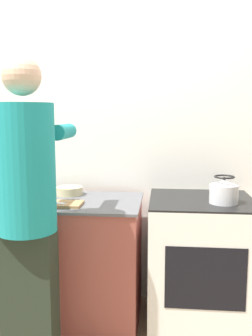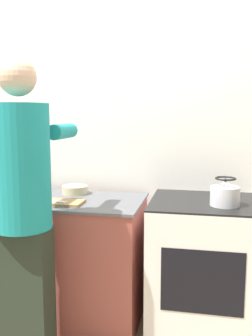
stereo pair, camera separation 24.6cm
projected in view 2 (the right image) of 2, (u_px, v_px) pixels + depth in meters
wall_back at (108, 139)px, 2.99m from camera, size 8.00×0.05×2.60m
counter at (44, 257)px, 2.78m from camera, size 1.48×0.66×0.90m
oven at (202, 266)px, 2.57m from camera, size 0.71×0.68×0.92m
person at (23, 205)px, 2.14m from camera, size 0.37×0.61×1.80m
cutting_board at (58, 202)px, 2.54m from camera, size 0.35×0.18×0.02m
knife at (53, 201)px, 2.53m from camera, size 0.20×0.09×0.01m
kettle at (225, 194)px, 2.36m from camera, size 0.19×0.19×0.18m
bowl_prep at (75, 190)px, 2.85m from camera, size 0.19×0.19×0.06m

